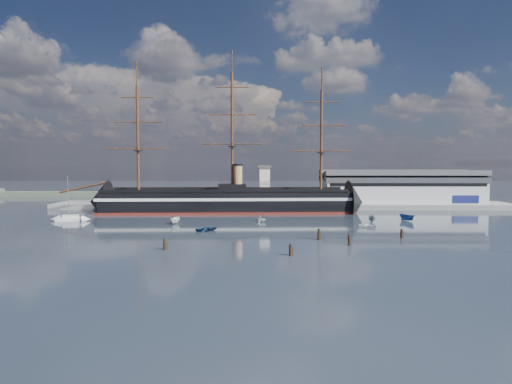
{
  "coord_description": "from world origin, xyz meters",
  "views": [
    {
      "loc": [
        1.92,
        -94.1,
        17.53
      ],
      "look_at": [
        0.11,
        35.0,
        9.0
      ],
      "focal_mm": 30.0,
      "sensor_mm": 36.0,
      "label": 1
    }
  ],
  "objects": [
    {
      "name": "motorboat_f",
      "position": [
        46.59,
        36.94,
        0.0
      ],
      "size": [
        7.02,
        5.24,
        2.66
      ],
      "primitive_type": "imported",
      "rotation": [
        0.0,
        0.0,
        0.48
      ],
      "color": "navy",
      "rests_on": "ground"
    },
    {
      "name": "piling_near_left",
      "position": [
        -17.9,
        -8.13,
        0.0
      ],
      "size": [
        0.64,
        0.64,
        3.05
      ],
      "primitive_type": "cylinder",
      "color": "black",
      "rests_on": "ground"
    },
    {
      "name": "motorboat_d",
      "position": [
        1.57,
        34.21,
        0.0
      ],
      "size": [
        5.02,
        6.06,
        2.06
      ],
      "primitive_type": "imported",
      "rotation": [
        0.0,
        0.0,
        1.02
      ],
      "color": "silver",
      "rests_on": "ground"
    },
    {
      "name": "sailboat",
      "position": [
        -56.71,
        35.02,
        0.88
      ],
      "size": [
        8.96,
        4.36,
        13.78
      ],
      "rotation": [
        0.0,
        0.0,
        0.22
      ],
      "color": "silver",
      "rests_on": "ground"
    },
    {
      "name": "warship",
      "position": [
        -12.56,
        60.0,
        4.04
      ],
      "size": [
        113.28,
        20.9,
        53.94
      ],
      "rotation": [
        0.0,
        0.0,
        0.05
      ],
      "color": "black",
      "rests_on": "ground"
    },
    {
      "name": "motorboat_a",
      "position": [
        -23.42,
        29.56,
        0.0
      ],
      "size": [
        6.4,
        3.11,
        2.46
      ],
      "primitive_type": "imported",
      "rotation": [
        0.0,
        0.0,
        -0.14
      ],
      "color": "white",
      "rests_on": "ground"
    },
    {
      "name": "quay_tower",
      "position": [
        3.0,
        73.0,
        9.75
      ],
      "size": [
        5.0,
        5.0,
        15.0
      ],
      "color": "silver",
      "rests_on": "ground"
    },
    {
      "name": "shoreline",
      "position": [
        -139.23,
        135.0,
        1.45
      ],
      "size": [
        120.0,
        10.0,
        4.0
      ],
      "color": "#3F4C38",
      "rests_on": "ground"
    },
    {
      "name": "quay",
      "position": [
        10.0,
        76.0,
        0.0
      ],
      "size": [
        180.0,
        18.0,
        2.0
      ],
      "primitive_type": "cube",
      "color": "slate",
      "rests_on": "ground"
    },
    {
      "name": "piling_far_right",
      "position": [
        35.03,
        6.56,
        0.0
      ],
      "size": [
        0.64,
        0.64,
        2.81
      ],
      "primitive_type": "cylinder",
      "color": "black",
      "rests_on": "ground"
    },
    {
      "name": "piling_extra",
      "position": [
        15.08,
        3.83,
        0.0
      ],
      "size": [
        0.64,
        0.64,
        3.26
      ],
      "primitive_type": "cylinder",
      "color": "black",
      "rests_on": "ground"
    },
    {
      "name": "warehouse",
      "position": [
        58.0,
        80.0,
        7.98
      ],
      "size": [
        63.0,
        21.0,
        11.6
      ],
      "color": "#B7BABC",
      "rests_on": "ground"
    },
    {
      "name": "piling_near_right",
      "position": [
        20.73,
        -2.84,
        0.0
      ],
      "size": [
        0.64,
        0.64,
        3.04
      ],
      "primitive_type": "cylinder",
      "color": "black",
      "rests_on": "ground"
    },
    {
      "name": "motorboat_b",
      "position": [
        -12.5,
        16.39,
        0.0
      ],
      "size": [
        3.11,
        3.93,
        1.72
      ],
      "primitive_type": "imported",
      "rotation": [
        0.0,
        0.0,
        2.09
      ],
      "color": "navy",
      "rests_on": "ground"
    },
    {
      "name": "motorboat_c",
      "position": [
        34.9,
        33.41,
        0.0
      ],
      "size": [
        6.32,
        3.17,
        2.42
      ],
      "primitive_type": "imported",
      "rotation": [
        0.0,
        0.0,
        -0.16
      ],
      "color": "slate",
      "rests_on": "ground"
    },
    {
      "name": "motorboat_e",
      "position": [
        31.13,
        23.22,
        0.0
      ],
      "size": [
        2.31,
        3.25,
        1.41
      ],
      "primitive_type": "imported",
      "rotation": [
        0.0,
        0.0,
        1.16
      ],
      "color": "white",
      "rests_on": "ground"
    },
    {
      "name": "ground",
      "position": [
        0.0,
        40.0,
        0.0
      ],
      "size": [
        600.0,
        600.0,
        0.0
      ],
      "primitive_type": "plane",
      "color": "black",
      "rests_on": "ground"
    },
    {
      "name": "piling_near_mid",
      "position": [
        7.42,
        -13.34,
        0.0
      ],
      "size": [
        0.64,
        0.64,
        2.88
      ],
      "primitive_type": "cylinder",
      "color": "black",
      "rests_on": "ground"
    }
  ]
}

